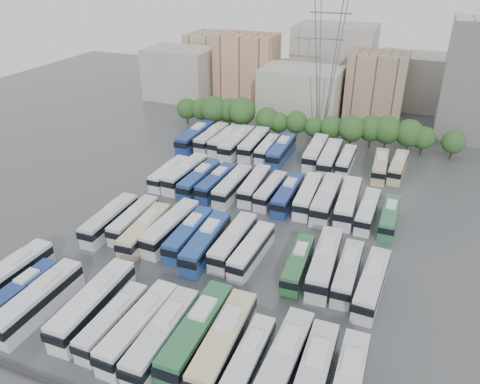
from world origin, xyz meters
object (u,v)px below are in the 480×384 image
at_px(bus_r0_s11, 283,363).
at_px(bus_r2_s1, 169,173).
at_px(bus_r2_s8, 288,195).
at_px(bus_r2_s13, 389,217).
at_px(bus_r0_s9, 224,343).
at_px(bus_r1_s12, 348,272).
at_px(bus_r0_s8, 197,332).
at_px(bus_r1_s7, 233,241).
at_px(bus_r0_s2, 39,300).
at_px(bus_r1_s1, 110,219).
at_px(bus_r0_s4, 94,303).
at_px(bus_r1_s4, 171,227).
at_px(bus_r0_s6, 139,326).
at_px(bus_r1_s11, 325,262).
at_px(bus_r0_s1, 21,293).
at_px(bus_r3_s10, 346,160).
at_px(bus_r2_s2, 185,173).
at_px(bus_r2_s9, 308,195).
at_px(bus_r1_s6, 206,242).
at_px(bus_r2_s4, 216,182).
at_px(bus_r0_s0, 10,276).
at_px(bus_r2_s3, 199,180).
at_px(bus_r3_s4, 254,144).
at_px(bus_r2_s7, 271,190).
at_px(bus_r3_s13, 398,166).
at_px(bus_r3_s12, 380,166).
at_px(bus_r2_s6, 254,185).
at_px(bus_r3_s6, 281,151).
at_px(bus_r1_s3, 145,230).
at_px(electricity_pylon, 328,50).
at_px(bus_r1_s10, 298,264).
at_px(bus_r3_s2, 226,140).
at_px(bus_r1_s13, 372,283).
at_px(bus_r1_s2, 134,220).
at_px(apartment_tower, 477,81).
at_px(bus_r3_s8, 316,152).
at_px(bus_r2_s5, 233,186).
at_px(bus_r0_s12, 313,377).
at_px(bus_r2_s10, 327,198).
at_px(bus_r3_s9, 330,158).
at_px(bus_r3_s3, 237,143).
at_px(bus_r1_s5, 189,234).
at_px(bus_r2_s12, 368,210).
at_px(bus_r1_s8, 252,250).
at_px(bus_r2_s11, 348,202).

xyz_separation_m(bus_r0_s11, bus_r2_s1, (-32.93, 35.51, -0.31)).
height_order(bus_r2_s8, bus_r2_s13, bus_r2_s8).
distance_m(bus_r0_s9, bus_r1_s12, 20.06).
xyz_separation_m(bus_r0_s8, bus_r1_s7, (-3.16, 17.98, -0.22)).
relative_size(bus_r0_s2, bus_r1_s1, 1.05).
xyz_separation_m(bus_r0_s4, bus_r1_s4, (0.03, 18.33, -0.11)).
height_order(bus_r0_s6, bus_r1_s11, bus_r1_s11).
height_order(bus_r0_s1, bus_r3_s10, bus_r3_s10).
xyz_separation_m(bus_r2_s2, bus_r2_s9, (23.21, -0.00, -0.06)).
height_order(bus_r1_s6, bus_r2_s4, bus_r1_s6).
xyz_separation_m(bus_r0_s0, bus_r2_s3, (10.04, 34.10, -0.11)).
height_order(bus_r2_s9, bus_r3_s4, bus_r3_s4).
distance_m(bus_r0_s1, bus_r2_s7, 41.96).
bearing_deg(bus_r3_s13, bus_r0_s9, -100.63).
bearing_deg(bus_r1_s6, bus_r3_s12, 59.24).
height_order(bus_r1_s4, bus_r2_s6, bus_r1_s4).
bearing_deg(bus_r3_s6, bus_r3_s13, 2.38).
distance_m(bus_r0_s9, bus_r1_s3, 25.57).
distance_m(electricity_pylon, bus_r0_s8, 74.91).
distance_m(bus_r2_s8, bus_r3_s12, 22.28).
height_order(bus_r0_s6, bus_r1_s10, bus_r0_s6).
relative_size(bus_r0_s8, bus_r3_s2, 1.08).
xyz_separation_m(bus_r1_s4, bus_r1_s13, (29.69, -2.26, -0.10)).
relative_size(bus_r1_s2, bus_r1_s3, 0.93).
relative_size(electricity_pylon, bus_r1_s13, 2.74).
height_order(apartment_tower, bus_r3_s8, apartment_tower).
height_order(bus_r1_s4, bus_r2_s5, bus_r1_s4).
relative_size(bus_r0_s8, bus_r2_s6, 1.15).
xyz_separation_m(bus_r0_s12, bus_r1_s1, (-36.22, 17.81, -0.10)).
distance_m(bus_r2_s4, bus_r3_s6, 19.08).
xyz_separation_m(bus_r0_s11, bus_r3_s10, (-3.35, 53.60, -0.34)).
bearing_deg(electricity_pylon, bus_r3_s4, -118.21).
distance_m(bus_r0_s9, bus_r2_s10, 35.77).
bearing_deg(bus_r3_s9, bus_r3_s3, 176.52).
xyz_separation_m(bus_r0_s0, bus_r3_s3, (9.84, 52.73, 0.12)).
relative_size(apartment_tower, bus_r1_s3, 2.11).
bearing_deg(bus_r3_s10, bus_r3_s4, 177.03).
distance_m(bus_r0_s11, bus_r1_s2, 35.12).
relative_size(bus_r1_s5, bus_r3_s4, 0.91).
distance_m(bus_r1_s10, bus_r2_s12, 18.93).
height_order(bus_r1_s2, bus_r2_s8, bus_r2_s8).
distance_m(bus_r2_s2, bus_r2_s8, 19.94).
xyz_separation_m(apartment_tower, bus_r0_s2, (-48.80, -83.17, -11.01)).
relative_size(bus_r1_s8, bus_r1_s10, 1.05).
distance_m(bus_r0_s11, bus_r1_s5, 26.74).
height_order(bus_r1_s3, bus_r1_s13, bus_r1_s13).
relative_size(bus_r1_s6, bus_r2_s9, 1.04).
xyz_separation_m(bus_r2_s4, bus_r3_s2, (-6.45, 19.44, 0.12)).
xyz_separation_m(bus_r2_s3, bus_r2_s10, (22.92, 1.10, 0.20)).
relative_size(bus_r2_s5, bus_r2_s11, 0.92).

